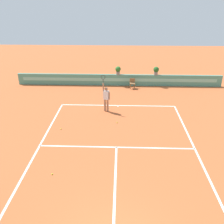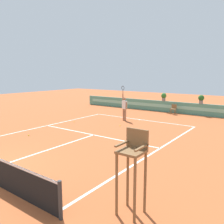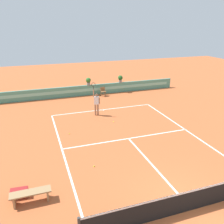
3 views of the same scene
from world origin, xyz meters
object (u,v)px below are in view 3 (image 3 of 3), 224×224
gear_bag (19,193)px  tennis_ball_mid_court (69,134)px  bench_courtside (31,195)px  potted_plant_right (120,78)px  tennis_player (96,102)px  tennis_ball_near_baseline (94,166)px  ball_kid_chair (103,91)px  potted_plant_centre (88,81)px  tennis_ball_by_sideline (114,122)px

gear_bag → tennis_ball_mid_court: gear_bag is taller
bench_courtside → potted_plant_right: 16.67m
bench_courtside → gear_bag: (-0.46, 0.50, -0.20)m
gear_bag → potted_plant_right: (9.56, 13.43, 1.23)m
gear_bag → tennis_player: (5.53, 7.94, 0.87)m
potted_plant_right → tennis_ball_mid_court: bearing=-128.9°
gear_bag → tennis_ball_near_baseline: 3.67m
tennis_player → ball_kid_chair: bearing=67.5°
tennis_ball_mid_court → potted_plant_right: 10.60m
tennis_player → tennis_ball_mid_court: bearing=-133.8°
ball_kid_chair → bench_courtside: size_ratio=0.53×
ball_kid_chair → potted_plant_centre: potted_plant_centre is taller
tennis_ball_mid_court → tennis_ball_by_sideline: size_ratio=1.00×
gear_bag → tennis_ball_near_baseline: gear_bag is taller
bench_courtside → potted_plant_centre: (5.79, 13.93, 1.04)m
tennis_player → tennis_ball_near_baseline: tennis_player is taller
tennis_player → bench_courtside: bearing=-121.0°
tennis_ball_by_sideline → potted_plant_centre: (-0.06, 7.23, 1.38)m
bench_courtside → tennis_ball_mid_court: bench_courtside is taller
ball_kid_chair → tennis_ball_by_sideline: size_ratio=12.50×
gear_bag → potted_plant_right: potted_plant_right is taller
ball_kid_chair → potted_plant_centre: 1.72m
tennis_ball_near_baseline → bench_courtside: bearing=-151.8°
tennis_ball_near_baseline → tennis_ball_mid_court: 4.16m
bench_courtside → tennis_player: (5.07, 8.44, 0.67)m
potted_plant_right → tennis_ball_by_sideline: bearing=-114.2°
gear_bag → tennis_player: 9.71m
tennis_ball_near_baseline → tennis_ball_by_sideline: (2.81, 5.07, 0.00)m
tennis_ball_mid_court → potted_plant_right: size_ratio=0.09×
gear_bag → potted_plant_centre: size_ratio=0.97×
potted_plant_centre → potted_plant_right: 3.30m
tennis_ball_mid_court → tennis_ball_by_sideline: (3.35, 0.94, 0.00)m
ball_kid_chair → gear_bag: size_ratio=1.21×
potted_plant_right → gear_bag: bearing=-125.4°
tennis_player → tennis_ball_near_baseline: 7.18m
tennis_ball_by_sideline → gear_bag: bearing=-135.5°
bench_courtside → potted_plant_centre: size_ratio=2.21×
potted_plant_centre → tennis_ball_by_sideline: bearing=-89.6°
tennis_ball_by_sideline → potted_plant_centre: bearing=90.4°
bench_courtside → tennis_player: tennis_player is taller
tennis_player → tennis_ball_by_sideline: size_ratio=38.01×
tennis_ball_near_baseline → potted_plant_centre: bearing=77.4°
potted_plant_centre → tennis_ball_mid_court: bearing=-112.0°
tennis_ball_mid_court → potted_plant_right: (6.60, 8.18, 1.38)m
bench_courtside → tennis_ball_near_baseline: (3.03, 1.63, -0.34)m
gear_bag → tennis_ball_by_sideline: (6.31, 6.20, -0.15)m
ball_kid_chair → potted_plant_right: (2.06, 0.73, 0.93)m
potted_plant_centre → potted_plant_right: same height
ball_kid_chair → tennis_ball_mid_court: ball_kid_chair is taller
tennis_ball_near_baseline → potted_plant_right: bearing=63.8°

